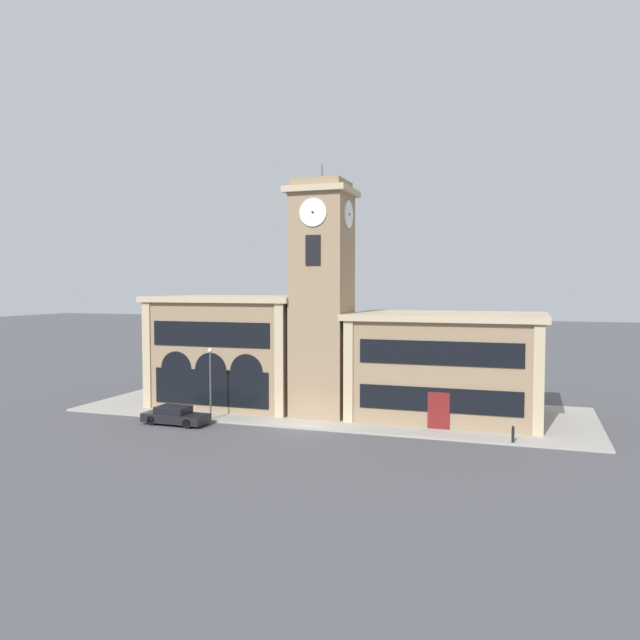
% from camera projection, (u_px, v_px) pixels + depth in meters
% --- Properties ---
extents(ground_plane, '(300.00, 300.00, 0.00)m').
position_uv_depth(ground_plane, '(301.00, 429.00, 43.46)').
color(ground_plane, '#4C4C51').
extents(sidewalk_kerb, '(40.01, 14.13, 0.15)m').
position_uv_depth(sidewalk_kerb, '(331.00, 409.00, 50.14)').
color(sidewalk_kerb, '#A39E93').
rests_on(sidewalk_kerb, ground_plane).
extents(clock_tower, '(4.77, 4.77, 19.12)m').
position_uv_depth(clock_tower, '(322.00, 299.00, 47.39)').
color(clock_tower, '#937A5B').
rests_on(clock_tower, ground_plane).
extents(town_hall_left_wing, '(12.93, 10.19, 9.16)m').
position_uv_depth(town_hall_left_wing, '(238.00, 350.00, 52.86)').
color(town_hall_left_wing, '#937A5B').
rests_on(town_hall_left_wing, ground_plane).
extents(town_hall_right_wing, '(14.37, 10.19, 7.95)m').
position_uv_depth(town_hall_right_wing, '(448.00, 365.00, 47.28)').
color(town_hall_right_wing, '#937A5B').
rests_on(town_hall_right_wing, ground_plane).
extents(parked_car_near, '(4.85, 1.98, 1.32)m').
position_uv_depth(parked_car_near, '(175.00, 415.00, 44.99)').
color(parked_car_near, black).
rests_on(parked_car_near, ground_plane).
extents(street_lamp, '(0.36, 0.36, 5.29)m').
position_uv_depth(street_lamp, '(210.00, 372.00, 45.95)').
color(street_lamp, '#4C4C51').
rests_on(street_lamp, sidewalk_kerb).
extents(bollard, '(0.18, 0.18, 1.06)m').
position_uv_depth(bollard, '(513.00, 434.00, 39.19)').
color(bollard, black).
rests_on(bollard, sidewalk_kerb).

